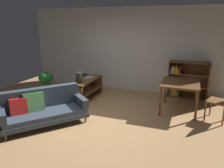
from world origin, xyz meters
TOP-DOWN VIEW (x-y plane):
  - ground_plane at (0.00, 0.00)m, footprint 8.16×8.16m
  - back_wall_panel at (0.00, 2.70)m, footprint 6.80×0.10m
  - fabric_couch at (-0.99, -0.53)m, footprint 1.76×1.89m
  - media_console at (-0.83, 1.32)m, footprint 0.47×1.38m
  - open_laptop at (-0.93, 1.60)m, footprint 0.48×0.41m
  - desk_speaker at (-0.83, 0.92)m, footprint 0.16×0.16m
  - potted_floor_plant at (-2.01, 1.02)m, footprint 0.44×0.47m
  - dining_table at (1.84, 1.32)m, footprint 0.92×1.11m
  - dining_chair_near at (2.78, 0.98)m, footprint 0.56×0.57m
  - bookshelf at (1.93, 2.51)m, footprint 1.16×0.34m

SIDE VIEW (x-z plane):
  - ground_plane at x=0.00m, z-range 0.00..0.00m
  - media_console at x=-0.83m, z-range -0.01..0.59m
  - fabric_couch at x=-0.99m, z-range -0.03..0.76m
  - potted_floor_plant at x=-2.01m, z-range 0.10..0.91m
  - dining_chair_near at x=2.78m, z-range 0.07..0.99m
  - bookshelf at x=1.93m, z-range -0.01..1.10m
  - open_laptop at x=-0.93m, z-range 0.58..0.65m
  - dining_table at x=1.84m, z-range 0.30..1.07m
  - desk_speaker at x=-0.83m, z-range 0.60..0.89m
  - back_wall_panel at x=0.00m, z-range 0.00..2.70m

